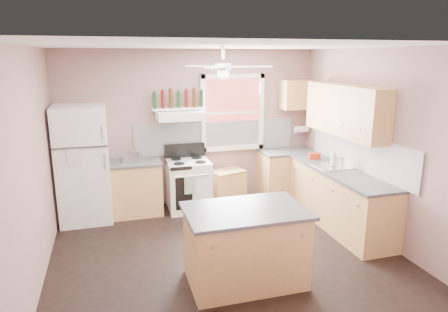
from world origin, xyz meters
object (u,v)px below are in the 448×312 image
object	(u,v)px
toaster	(132,157)
stove	(189,185)
cart	(227,187)
island	(245,247)
refrigerator	(83,164)

from	to	relation	value
toaster	stove	xyz separation A→B (m)	(0.92, -0.06, -0.56)
stove	toaster	bearing A→B (deg)	178.03
toaster	cart	distance (m)	1.79
stove	island	xyz separation A→B (m)	(0.17, -2.42, 0.00)
stove	island	bearing A→B (deg)	-84.23
refrigerator	toaster	distance (m)	0.76
toaster	island	world-z (taller)	toaster
stove	cart	size ratio (longest dim) A/B	1.46
cart	island	xyz separation A→B (m)	(-0.56, -2.55, 0.14)
toaster	stove	bearing A→B (deg)	10.30
stove	cart	distance (m)	0.75
stove	island	distance (m)	2.43
island	stove	bearing A→B (deg)	94.55
refrigerator	toaster	world-z (taller)	refrigerator
toaster	island	bearing A→B (deg)	-52.34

